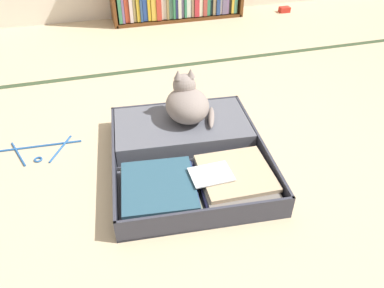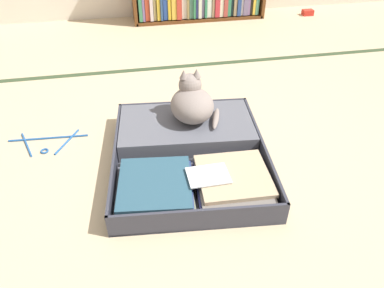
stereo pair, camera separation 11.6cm
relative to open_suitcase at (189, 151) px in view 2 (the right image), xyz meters
name	(u,v)px [view 2 (the right image)]	position (x,y,z in m)	size (l,w,h in m)	color
ground_plane	(223,182)	(0.12, -0.19, -0.05)	(10.00, 10.00, 0.00)	#CBB58F
tatami_border	(180,66)	(0.12, 1.04, -0.05)	(4.80, 0.05, 0.00)	#35472C
open_suitcase	(189,151)	(0.00, 0.00, 0.00)	(0.78, 0.88, 0.11)	#343642
black_cat	(192,102)	(0.05, 0.20, 0.15)	(0.27, 0.27, 0.25)	gray
clothes_hanger	(47,142)	(-0.70, 0.27, -0.05)	(0.41, 0.22, 0.01)	#23589D
small_red_pouch	(308,12)	(1.52, 1.94, -0.03)	(0.10, 0.07, 0.05)	red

